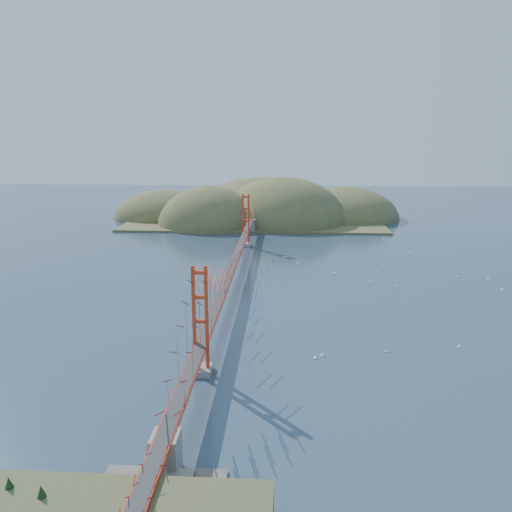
# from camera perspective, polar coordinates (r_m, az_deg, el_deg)

# --- Properties ---
(ground) EXTENTS (320.00, 320.00, 0.00)m
(ground) POSITION_cam_1_polar(r_m,az_deg,el_deg) (81.73, -2.78, -3.57)
(ground) COLOR #2D435B
(ground) RESTS_ON ground
(bridge) EXTENTS (2.20, 94.40, 12.00)m
(bridge) POSITION_cam_1_polar(r_m,az_deg,el_deg) (80.07, -2.82, 1.26)
(bridge) COLOR gray
(bridge) RESTS_ON ground
(approach_viaduct) EXTENTS (1.40, 12.00, 3.38)m
(approach_viaduct) POSITION_cam_1_polar(r_m,az_deg,el_deg) (34.80, -12.81, -25.75)
(approach_viaduct) COLOR #A72812
(approach_viaduct) RESTS_ON ground
(promontory) EXTENTS (9.00, 6.00, 0.24)m
(promontory) POSITION_cam_1_polar(r_m,az_deg,el_deg) (38.86, -11.09, -25.38)
(promontory) COLOR #59544C
(promontory) RESTS_ON ground
(fort) EXTENTS (3.70, 2.30, 1.75)m
(fort) POSITION_cam_1_polar(r_m,az_deg,el_deg) (38.97, -10.23, -24.18)
(fort) COLOR maroon
(fort) RESTS_ON ground
(far_headlands) EXTENTS (84.00, 58.00, 25.00)m
(far_headlands) POSITION_cam_1_polar(r_m,az_deg,el_deg) (148.18, 0.86, 4.41)
(far_headlands) COLOR brown
(far_headlands) RESTS_ON ground
(sailboat_14) EXTENTS (0.51, 0.60, 0.70)m
(sailboat_14) POSITION_cam_1_polar(r_m,az_deg,el_deg) (86.33, 12.95, -2.85)
(sailboat_14) COLOR white
(sailboat_14) RESTS_ON ground
(sailboat_5) EXTENTS (0.56, 0.58, 0.66)m
(sailboat_5) POSITION_cam_1_polar(r_m,az_deg,el_deg) (89.45, 26.34, -3.39)
(sailboat_5) COLOR white
(sailboat_5) RESTS_ON ground
(sailboat_7) EXTENTS (0.53, 0.53, 0.60)m
(sailboat_7) POSITION_cam_1_polar(r_m,az_deg,el_deg) (109.27, 17.13, 0.40)
(sailboat_7) COLOR white
(sailboat_7) RESTS_ON ground
(sailboat_4) EXTENTS (0.61, 0.61, 0.64)m
(sailboat_4) POSITION_cam_1_polar(r_m,az_deg,el_deg) (85.08, 15.80, -3.28)
(sailboat_4) COLOR white
(sailboat_4) RESTS_ON ground
(sailboat_6) EXTENTS (0.66, 0.66, 0.70)m
(sailboat_6) POSITION_cam_1_polar(r_m,az_deg,el_deg) (58.00, 7.54, -11.09)
(sailboat_6) COLOR white
(sailboat_6) RESTS_ON ground
(sailboat_17) EXTENTS (0.59, 0.52, 0.67)m
(sailboat_17) POSITION_cam_1_polar(r_m,az_deg,el_deg) (124.28, 22.84, 1.52)
(sailboat_17) COLOR white
(sailboat_17) RESTS_ON ground
(sailboat_13) EXTENTS (0.56, 0.56, 0.59)m
(sailboat_13) POSITION_cam_1_polar(r_m,az_deg,el_deg) (64.18, 22.17, -9.53)
(sailboat_13) COLOR white
(sailboat_13) RESTS_ON ground
(sailboat_2) EXTENTS (0.53, 0.51, 0.59)m
(sailboat_2) POSITION_cam_1_polar(r_m,az_deg,el_deg) (60.36, 14.65, -10.42)
(sailboat_2) COLOR white
(sailboat_2) RESTS_ON ground
(sailboat_15) EXTENTS (0.60, 0.66, 0.75)m
(sailboat_15) POSITION_cam_1_polar(r_m,az_deg,el_deg) (121.87, 14.40, 1.96)
(sailboat_15) COLOR white
(sailboat_15) RESTS_ON ground
(sailboat_1) EXTENTS (0.66, 0.66, 0.70)m
(sailboat_1) POSITION_cam_1_polar(r_m,az_deg,el_deg) (90.61, 8.97, -1.86)
(sailboat_1) COLOR white
(sailboat_1) RESTS_ON ground
(sailboat_10) EXTENTS (0.56, 0.63, 0.71)m
(sailboat_10) POSITION_cam_1_polar(r_m,az_deg,el_deg) (57.25, 6.77, -11.41)
(sailboat_10) COLOR white
(sailboat_10) RESTS_ON ground
(sailboat_16) EXTENTS (0.58, 0.58, 0.61)m
(sailboat_16) POSITION_cam_1_polar(r_m,az_deg,el_deg) (97.32, 14.41, -1.04)
(sailboat_16) COLOR white
(sailboat_16) RESTS_ON ground
(sailboat_8) EXTENTS (0.66, 0.66, 0.69)m
(sailboat_8) POSITION_cam_1_polar(r_m,az_deg,el_deg) (94.27, 24.98, -2.41)
(sailboat_8) COLOR white
(sailboat_8) RESTS_ON ground
(sailboat_9) EXTENTS (0.54, 0.62, 0.70)m
(sailboat_9) POSITION_cam_1_polar(r_m,az_deg,el_deg) (108.71, 17.30, 0.33)
(sailboat_9) COLOR white
(sailboat_9) RESTS_ON ground
(sailboat_12) EXTENTS (0.60, 0.55, 0.67)m
(sailboat_12) POSITION_cam_1_polar(r_m,az_deg,el_deg) (101.47, 3.42, 0.00)
(sailboat_12) COLOR white
(sailboat_12) RESTS_ON ground
(sailboat_3) EXTENTS (0.65, 0.65, 0.71)m
(sailboat_3) POSITION_cam_1_polar(r_m,az_deg,el_deg) (96.41, 4.80, -0.77)
(sailboat_3) COLOR white
(sailboat_3) RESTS_ON ground
(sailboat_11) EXTENTS (0.62, 0.59, 0.69)m
(sailboat_11) POSITION_cam_1_polar(r_m,az_deg,el_deg) (93.87, 21.98, -2.17)
(sailboat_11) COLOR white
(sailboat_11) RESTS_ON ground
(sailboat_extra_1) EXTENTS (0.52, 0.44, 0.61)m
(sailboat_extra_1) POSITION_cam_1_polar(r_m,az_deg,el_deg) (110.97, 13.40, 0.85)
(sailboat_extra_1) COLOR white
(sailboat_extra_1) RESTS_ON ground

